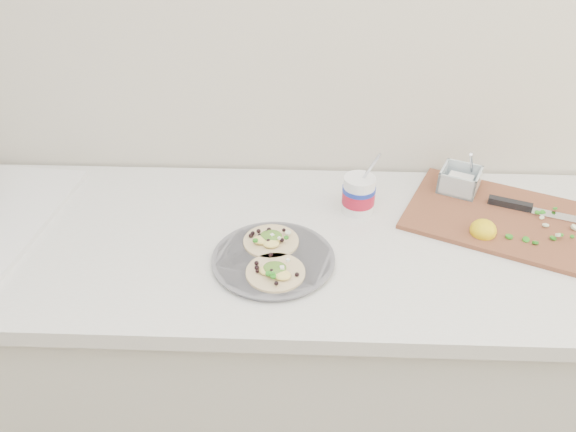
{
  "coord_description": "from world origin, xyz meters",
  "views": [
    {
      "loc": [
        0.02,
        0.32,
        1.72
      ],
      "look_at": [
        -0.02,
        1.42,
        0.96
      ],
      "focal_mm": 35.0,
      "sensor_mm": 36.0,
      "label": 1
    }
  ],
  "objects": [
    {
      "name": "counter",
      "position": [
        0.0,
        1.43,
        0.45
      ],
      "size": [
        2.44,
        0.66,
        0.9
      ],
      "color": "silver",
      "rests_on": "ground"
    },
    {
      "name": "taco_plate",
      "position": [
        -0.05,
        1.32,
        0.92
      ],
      "size": [
        0.28,
        0.28,
        0.04
      ],
      "rotation": [
        0.0,
        0.0,
        -0.12
      ],
      "color": "slate",
      "rests_on": "counter"
    },
    {
      "name": "tub",
      "position": [
        0.16,
        1.53,
        0.96
      ],
      "size": [
        0.08,
        0.08,
        0.19
      ],
      "rotation": [
        0.0,
        0.0,
        0.17
      ],
      "color": "white",
      "rests_on": "counter"
    },
    {
      "name": "cutboard",
      "position": [
        0.52,
        1.52,
        0.92
      ],
      "size": [
        0.54,
        0.48,
        0.07
      ],
      "rotation": [
        0.0,
        0.0,
        -0.43
      ],
      "color": "brown",
      "rests_on": "counter"
    }
  ]
}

